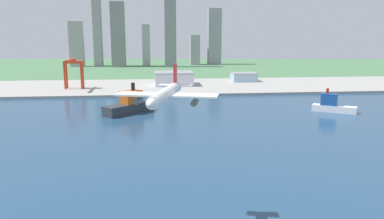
% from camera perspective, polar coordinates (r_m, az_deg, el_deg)
% --- Properties ---
extents(ground_plane, '(2400.00, 2400.00, 0.00)m').
position_cam_1_polar(ground_plane, '(279.32, -3.00, -2.03)').
color(ground_plane, '#4B784F').
extents(water_bay, '(840.00, 360.00, 0.15)m').
position_cam_1_polar(water_bay, '(221.42, -2.18, -5.56)').
color(water_bay, navy).
rests_on(water_bay, ground).
extents(industrial_pier, '(840.00, 140.00, 2.50)m').
position_cam_1_polar(industrial_pier, '(465.99, -4.23, 3.47)').
color(industrial_pier, '#A09D98').
rests_on(industrial_pier, ground).
extents(airplane_landing, '(32.08, 36.41, 11.44)m').
position_cam_1_polar(airplane_landing, '(114.15, -4.00, 2.29)').
color(airplane_landing, white).
extents(container_barge, '(41.68, 41.29, 24.75)m').
position_cam_1_polar(container_barge, '(316.28, -9.38, 0.68)').
color(container_barge, '#2D3338').
rests_on(container_barge, water_bay).
extents(ferry_boat, '(34.58, 26.59, 19.62)m').
position_cam_1_polar(ferry_boat, '(338.18, 20.38, 0.60)').
color(ferry_boat, white).
rests_on(ferry_boat, water_bay).
extents(port_crane_red, '(20.98, 47.63, 34.60)m').
position_cam_1_polar(port_crane_red, '(455.08, -17.49, 6.13)').
color(port_crane_red, red).
rests_on(port_crane_red, industrial_pier).
extents(warehouse_main, '(47.07, 41.91, 16.06)m').
position_cam_1_polar(warehouse_main, '(471.49, -2.78, 4.72)').
color(warehouse_main, silver).
rests_on(warehouse_main, industrial_pier).
extents(warehouse_annex, '(32.81, 26.21, 11.39)m').
position_cam_1_polar(warehouse_annex, '(512.13, 7.82, 4.89)').
color(warehouse_annex, '#99BCD1').
rests_on(warehouse_annex, industrial_pier).
extents(distant_skyline, '(312.72, 73.93, 153.71)m').
position_cam_1_polar(distant_skyline, '(794.02, -6.78, 10.87)').
color(distant_skyline, '#9E9BA2').
rests_on(distant_skyline, ground).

